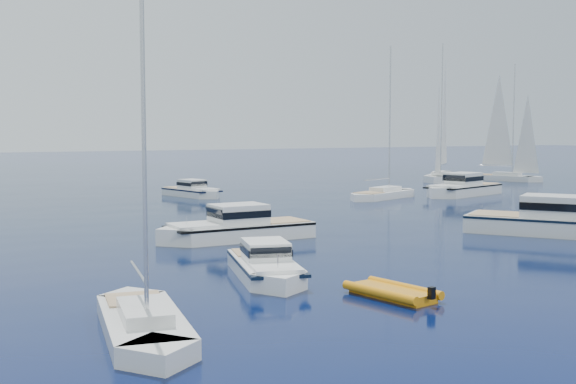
# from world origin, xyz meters

# --- Properties ---
(motor_cruiser_right) EXTENTS (9.96, 11.72, 3.12)m
(motor_cruiser_right) POSITION_xyz_m (9.03, 17.64, 0.00)
(motor_cruiser_right) COLOR silver
(motor_cruiser_right) RESTS_ON ground
(motor_cruiser_left) EXTENTS (4.28, 8.37, 2.10)m
(motor_cruiser_left) POSITION_xyz_m (-12.57, 13.64, 0.00)
(motor_cruiser_left) COLOR white
(motor_cruiser_left) RESTS_ON ground
(motor_cruiser_centre) EXTENTS (10.38, 3.58, 2.69)m
(motor_cruiser_centre) POSITION_xyz_m (-9.50, 24.61, 0.00)
(motor_cruiser_centre) COLOR silver
(motor_cruiser_centre) RESTS_ON ground
(motor_cruiser_distant) EXTENTS (11.40, 6.66, 2.86)m
(motor_cruiser_distant) POSITION_xyz_m (21.41, 41.39, 0.00)
(motor_cruiser_distant) COLOR silver
(motor_cruiser_distant) RESTS_ON ground
(motor_cruiser_horizon) EXTENTS (4.58, 8.43, 2.12)m
(motor_cruiser_horizon) POSITION_xyz_m (-2.58, 52.06, 0.00)
(motor_cruiser_horizon) COLOR silver
(motor_cruiser_horizon) RESTS_ON ground
(sailboat_fore) EXTENTS (3.71, 9.58, 13.72)m
(sailboat_fore) POSITION_xyz_m (-19.80, 7.42, 0.00)
(sailboat_fore) COLOR silver
(sailboat_fore) RESTS_ON ground
(sailboat_centre) EXTENTS (10.28, 6.43, 14.80)m
(sailboat_centre) POSITION_xyz_m (12.91, 42.45, 0.00)
(sailboat_centre) COLOR white
(sailboat_centre) RESTS_ON ground
(sailboat_sails_r) EXTENTS (6.86, 10.36, 15.04)m
(sailboat_sails_r) POSITION_xyz_m (39.81, 55.37, 0.00)
(sailboat_sails_r) COLOR silver
(sailboat_sails_r) RESTS_ON ground
(sailboat_sails_far) EXTENTS (10.99, 10.36, 17.64)m
(sailboat_sails_far) POSITION_xyz_m (32.99, 59.09, 0.00)
(sailboat_sails_far) COLOR white
(sailboat_sails_far) RESTS_ON ground
(tender_yellow) EXTENTS (2.93, 4.31, 0.95)m
(tender_yellow) POSITION_xyz_m (-9.75, 8.09, 0.00)
(tender_yellow) COLOR orange
(tender_yellow) RESTS_ON ground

